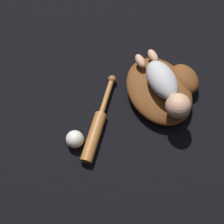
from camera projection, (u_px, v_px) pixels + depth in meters
ground_plane at (162, 104)px, 1.43m from camera, size 6.00×6.00×0.00m
baseball_glove at (163, 89)px, 1.41m from camera, size 0.42×0.39×0.09m
baby_figure at (166, 87)px, 1.31m from camera, size 0.37×0.19×0.11m
baseball_bat at (97, 127)px, 1.36m from camera, size 0.26×0.38×0.05m
baseball at (75, 139)px, 1.32m from camera, size 0.08×0.08×0.08m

